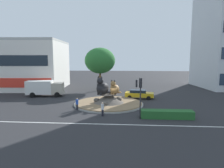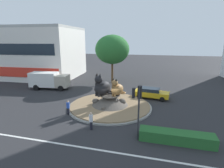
# 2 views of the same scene
# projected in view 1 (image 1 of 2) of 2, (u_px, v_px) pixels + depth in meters

# --- Properties ---
(ground_plane) EXTENTS (160.00, 160.00, 0.00)m
(ground_plane) POSITION_uv_depth(u_px,v_px,m) (109.00, 104.00, 28.48)
(ground_plane) COLOR #28282B
(lane_centreline) EXTENTS (112.00, 0.20, 0.01)m
(lane_centreline) POSITION_uv_depth(u_px,v_px,m) (101.00, 124.00, 19.90)
(lane_centreline) COLOR silver
(lane_centreline) RESTS_ON ground
(roundabout_island) EXTENTS (10.11, 10.11, 1.57)m
(roundabout_island) POSITION_uv_depth(u_px,v_px,m) (109.00, 101.00, 28.42)
(roundabout_island) COLOR gray
(roundabout_island) RESTS_ON ground
(cat_statue_black) EXTENTS (2.64, 2.77, 2.72)m
(cat_statue_black) POSITION_uv_depth(u_px,v_px,m) (102.00, 87.00, 27.90)
(cat_statue_black) COLOR black
(cat_statue_black) RESTS_ON roundabout_island
(cat_statue_tabby) EXTENTS (1.89, 2.18, 2.16)m
(cat_statue_tabby) POSITION_uv_depth(u_px,v_px,m) (114.00, 89.00, 28.16)
(cat_statue_tabby) COLOR #9E703D
(cat_statue_tabby) RESTS_ON roundabout_island
(traffic_light_mast) EXTENTS (0.73, 0.52, 4.53)m
(traffic_light_mast) POSITION_uv_depth(u_px,v_px,m) (140.00, 89.00, 21.51)
(traffic_light_mast) COLOR #2D2D33
(traffic_light_mast) RESTS_ON ground
(shophouse_block) EXTENTS (27.13, 15.13, 10.70)m
(shophouse_block) POSITION_uv_depth(u_px,v_px,m) (5.00, 65.00, 43.74)
(shophouse_block) COLOR silver
(shophouse_block) RESTS_ON ground
(clipped_hedge_strip) EXTENTS (5.81, 1.20, 0.90)m
(clipped_hedge_strip) POSITION_uv_depth(u_px,v_px,m) (167.00, 114.00, 21.84)
(clipped_hedge_strip) COLOR #235B28
(clipped_hedge_strip) RESTS_ON ground
(broadleaf_tree_behind_island) EXTENTS (6.32, 6.32, 8.97)m
(broadleaf_tree_behind_island) POSITION_uv_depth(u_px,v_px,m) (100.00, 61.00, 40.29)
(broadleaf_tree_behind_island) COLOR brown
(broadleaf_tree_behind_island) RESTS_ON ground
(pedestrian_white_shirt) EXTENTS (0.35, 0.35, 1.67)m
(pedestrian_white_shirt) POSITION_uv_depth(u_px,v_px,m) (103.00, 109.00, 22.59)
(pedestrian_white_shirt) COLOR black
(pedestrian_white_shirt) RESTS_ON ground
(pedestrian_blue_shirt) EXTENTS (0.35, 0.35, 1.57)m
(pedestrian_blue_shirt) POSITION_uv_depth(u_px,v_px,m) (77.00, 104.00, 25.42)
(pedestrian_blue_shirt) COLOR black
(pedestrian_blue_shirt) RESTS_ON ground
(sedan_on_far_lane) EXTENTS (4.91, 2.49, 1.47)m
(sedan_on_far_lane) POSITION_uv_depth(u_px,v_px,m) (139.00, 94.00, 32.65)
(sedan_on_far_lane) COLOR gold
(sedan_on_far_lane) RESTS_ON ground
(delivery_box_truck) EXTENTS (6.59, 3.20, 2.79)m
(delivery_box_truck) POSITION_uv_depth(u_px,v_px,m) (45.00, 88.00, 34.52)
(delivery_box_truck) COLOR #B7AD99
(delivery_box_truck) RESTS_ON ground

